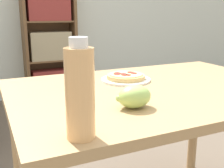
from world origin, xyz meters
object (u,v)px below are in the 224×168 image
(drink_bottle, at_px, (80,92))
(bookshelf, at_px, (50,44))
(grape_bunch, at_px, (134,96))
(pizza_on_plate, at_px, (126,78))

(drink_bottle, relative_size, bookshelf, 0.18)
(bookshelf, bearing_deg, grape_bunch, -96.49)
(grape_bunch, xyz_separation_m, drink_bottle, (-0.25, -0.15, 0.08))
(grape_bunch, height_order, bookshelf, bookshelf)
(grape_bunch, height_order, drink_bottle, drink_bottle)
(pizza_on_plate, bearing_deg, bookshelf, 86.34)
(drink_bottle, bearing_deg, pizza_on_plate, 52.08)
(pizza_on_plate, relative_size, drink_bottle, 0.90)
(pizza_on_plate, relative_size, bookshelf, 0.16)
(pizza_on_plate, distance_m, bookshelf, 2.32)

